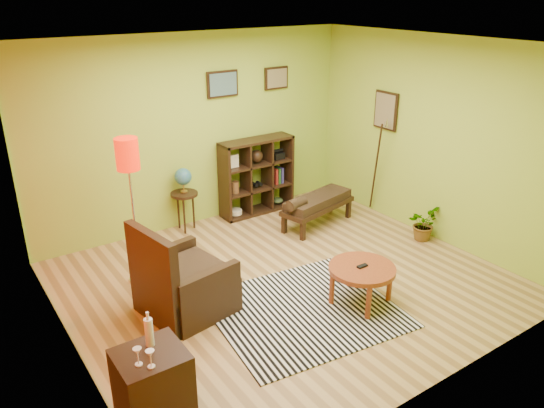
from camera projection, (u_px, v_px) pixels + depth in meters
ground at (286, 281)px, 6.51m from camera, size 5.00×5.00×0.00m
room_shell at (280, 140)px, 5.79m from camera, size 5.04×4.54×2.82m
zebra_rug at (304, 310)px, 5.93m from camera, size 2.15×1.97×0.01m
coffee_table at (362, 272)px, 5.93m from camera, size 0.75×0.75×0.48m
armchair at (182, 286)px, 5.80m from camera, size 1.02×1.02×1.08m
side_cabinet at (153, 386)px, 4.34m from camera, size 0.55×0.50×0.97m
floor_lamp at (129, 168)px, 5.98m from camera, size 0.27×0.27×1.81m
globe_table at (183, 184)px, 7.62m from camera, size 0.39×0.39×0.96m
cube_shelf at (258, 176)px, 8.31m from camera, size 1.20×0.35×1.20m
bench at (316, 203)px, 7.89m from camera, size 1.31×0.70×0.58m
potted_plant at (423, 227)px, 7.54m from camera, size 0.60×0.62×0.38m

